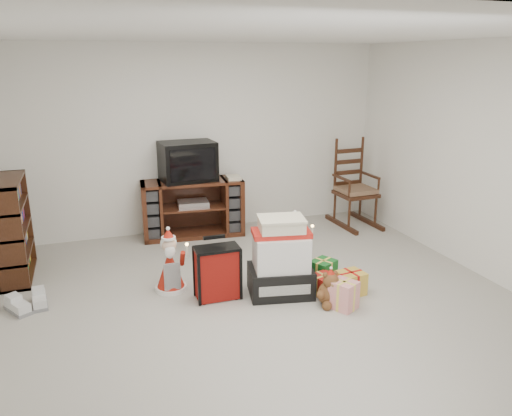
{
  "coord_description": "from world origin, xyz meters",
  "views": [
    {
      "loc": [
        -1.51,
        -4.07,
        2.3
      ],
      "look_at": [
        0.11,
        0.6,
        0.81
      ],
      "focal_mm": 35.0,
      "sensor_mm": 36.0,
      "label": 1
    }
  ],
  "objects_px": {
    "red_suitcase": "(217,273)",
    "crt_television": "(188,161)",
    "mrs_claus_figurine": "(170,267)",
    "rocking_chair": "(353,194)",
    "gift_pile": "(281,262)",
    "sneaker_pair": "(29,303)",
    "santa_figurine": "(294,247)",
    "teddy_bear": "(329,290)",
    "tv_stand": "(193,208)",
    "bookshelf": "(13,230)",
    "gift_cluster": "(332,283)"
  },
  "relations": [
    {
      "from": "crt_television",
      "to": "bookshelf",
      "type": "bearing_deg",
      "value": -165.73
    },
    {
      "from": "sneaker_pair",
      "to": "crt_television",
      "type": "height_order",
      "value": "crt_television"
    },
    {
      "from": "gift_pile",
      "to": "crt_television",
      "type": "bearing_deg",
      "value": 114.71
    },
    {
      "from": "teddy_bear",
      "to": "sneaker_pair",
      "type": "bearing_deg",
      "value": 162.68
    },
    {
      "from": "teddy_bear",
      "to": "gift_pile",
      "type": "bearing_deg",
      "value": 133.77
    },
    {
      "from": "gift_pile",
      "to": "mrs_claus_figurine",
      "type": "distance_m",
      "value": 1.14
    },
    {
      "from": "rocking_chair",
      "to": "red_suitcase",
      "type": "distance_m",
      "value": 2.95
    },
    {
      "from": "sneaker_pair",
      "to": "gift_cluster",
      "type": "distance_m",
      "value": 2.96
    },
    {
      "from": "bookshelf",
      "to": "rocking_chair",
      "type": "bearing_deg",
      "value": 5.37
    },
    {
      "from": "rocking_chair",
      "to": "red_suitcase",
      "type": "height_order",
      "value": "rocking_chair"
    },
    {
      "from": "red_suitcase",
      "to": "mrs_claus_figurine",
      "type": "bearing_deg",
      "value": 140.52
    },
    {
      "from": "red_suitcase",
      "to": "sneaker_pair",
      "type": "height_order",
      "value": "red_suitcase"
    },
    {
      "from": "mrs_claus_figurine",
      "to": "sneaker_pair",
      "type": "relative_size",
      "value": 1.6
    },
    {
      "from": "tv_stand",
      "to": "rocking_chair",
      "type": "height_order",
      "value": "rocking_chair"
    },
    {
      "from": "gift_pile",
      "to": "sneaker_pair",
      "type": "relative_size",
      "value": 1.89
    },
    {
      "from": "bookshelf",
      "to": "teddy_bear",
      "type": "relative_size",
      "value": 3.22
    },
    {
      "from": "gift_cluster",
      "to": "crt_television",
      "type": "relative_size",
      "value": 1.09
    },
    {
      "from": "bookshelf",
      "to": "sneaker_pair",
      "type": "bearing_deg",
      "value": -78.98
    },
    {
      "from": "red_suitcase",
      "to": "gift_pile",
      "type": "bearing_deg",
      "value": -9.57
    },
    {
      "from": "tv_stand",
      "to": "bookshelf",
      "type": "height_order",
      "value": "bookshelf"
    },
    {
      "from": "tv_stand",
      "to": "bookshelf",
      "type": "xyz_separation_m",
      "value": [
        -2.1,
        -0.68,
        0.15
      ]
    },
    {
      "from": "gift_pile",
      "to": "mrs_claus_figurine",
      "type": "height_order",
      "value": "gift_pile"
    },
    {
      "from": "rocking_chair",
      "to": "mrs_claus_figurine",
      "type": "distance_m",
      "value": 3.15
    },
    {
      "from": "sneaker_pair",
      "to": "bookshelf",
      "type": "bearing_deg",
      "value": 79.83
    },
    {
      "from": "tv_stand",
      "to": "crt_television",
      "type": "distance_m",
      "value": 0.63
    },
    {
      "from": "bookshelf",
      "to": "santa_figurine",
      "type": "height_order",
      "value": "bookshelf"
    },
    {
      "from": "tv_stand",
      "to": "sneaker_pair",
      "type": "bearing_deg",
      "value": -136.66
    },
    {
      "from": "gift_pile",
      "to": "red_suitcase",
      "type": "distance_m",
      "value": 0.64
    },
    {
      "from": "bookshelf",
      "to": "mrs_claus_figurine",
      "type": "height_order",
      "value": "bookshelf"
    },
    {
      "from": "red_suitcase",
      "to": "gift_cluster",
      "type": "distance_m",
      "value": 1.16
    },
    {
      "from": "bookshelf",
      "to": "gift_pile",
      "type": "relative_size",
      "value": 1.38
    },
    {
      "from": "rocking_chair",
      "to": "teddy_bear",
      "type": "xyz_separation_m",
      "value": [
        -1.46,
        -2.13,
        -0.28
      ]
    },
    {
      "from": "mrs_claus_figurine",
      "to": "crt_television",
      "type": "xyz_separation_m",
      "value": [
        0.54,
        1.6,
        0.76
      ]
    },
    {
      "from": "santa_figurine",
      "to": "sneaker_pair",
      "type": "height_order",
      "value": "santa_figurine"
    },
    {
      "from": "red_suitcase",
      "to": "crt_television",
      "type": "distance_m",
      "value": 2.08
    },
    {
      "from": "gift_pile",
      "to": "crt_television",
      "type": "relative_size",
      "value": 1.09
    },
    {
      "from": "santa_figurine",
      "to": "gift_cluster",
      "type": "relative_size",
      "value": 0.85
    },
    {
      "from": "sneaker_pair",
      "to": "crt_television",
      "type": "bearing_deg",
      "value": 18.28
    },
    {
      "from": "rocking_chair",
      "to": "sneaker_pair",
      "type": "relative_size",
      "value": 3.04
    },
    {
      "from": "mrs_claus_figurine",
      "to": "sneaker_pair",
      "type": "height_order",
      "value": "mrs_claus_figurine"
    },
    {
      "from": "gift_pile",
      "to": "sneaker_pair",
      "type": "xyz_separation_m",
      "value": [
        -2.39,
        0.48,
        -0.29
      ]
    },
    {
      "from": "tv_stand",
      "to": "teddy_bear",
      "type": "distance_m",
      "value": 2.54
    },
    {
      "from": "red_suitcase",
      "to": "teddy_bear",
      "type": "xyz_separation_m",
      "value": [
        0.99,
        -0.48,
        -0.12
      ]
    },
    {
      "from": "sneaker_pair",
      "to": "rocking_chair",
      "type": "bearing_deg",
      "value": -4.37
    },
    {
      "from": "red_suitcase",
      "to": "sneaker_pair",
      "type": "relative_size",
      "value": 1.51
    },
    {
      "from": "bookshelf",
      "to": "santa_figurine",
      "type": "relative_size",
      "value": 1.63
    },
    {
      "from": "teddy_bear",
      "to": "mrs_claus_figurine",
      "type": "relative_size",
      "value": 0.51
    },
    {
      "from": "sneaker_pair",
      "to": "red_suitcase",
      "type": "bearing_deg",
      "value": -33.18
    },
    {
      "from": "gift_pile",
      "to": "red_suitcase",
      "type": "xyz_separation_m",
      "value": [
        -0.63,
        0.11,
        -0.07
      ]
    },
    {
      "from": "gift_pile",
      "to": "crt_television",
      "type": "distance_m",
      "value": 2.21
    }
  ]
}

